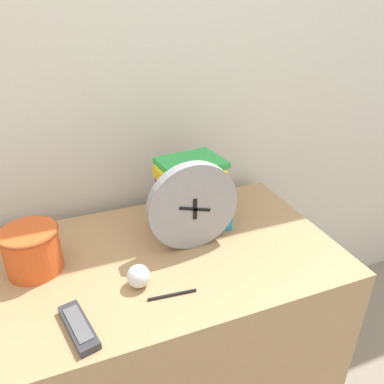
% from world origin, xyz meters
% --- Properties ---
extents(wall_back, '(6.00, 0.04, 2.40)m').
position_xyz_m(wall_back, '(0.00, 0.72, 1.20)').
color(wall_back, silver).
rests_on(wall_back, ground_plane).
extents(desk, '(1.20, 0.65, 0.74)m').
position_xyz_m(desk, '(0.00, 0.32, 0.37)').
color(desk, tan).
rests_on(desk, ground_plane).
extents(desk_clock, '(0.29, 0.04, 0.29)m').
position_xyz_m(desk_clock, '(0.16, 0.33, 0.89)').
color(desk_clock, '#99999E').
rests_on(desk_clock, desk).
extents(book_stack, '(0.26, 0.21, 0.24)m').
position_xyz_m(book_stack, '(0.21, 0.46, 0.85)').
color(book_stack, '#2D9ED1').
rests_on(book_stack, desk).
extents(basket, '(0.17, 0.17, 0.14)m').
position_xyz_m(basket, '(-0.31, 0.39, 0.82)').
color(basket, '#E05623').
rests_on(basket, desk).
extents(tv_remote, '(0.09, 0.17, 0.02)m').
position_xyz_m(tv_remote, '(-0.22, 0.11, 0.75)').
color(tv_remote, '#333338').
rests_on(tv_remote, desk).
extents(crumpled_paper_ball, '(0.06, 0.06, 0.06)m').
position_xyz_m(crumpled_paper_ball, '(-0.05, 0.21, 0.77)').
color(crumpled_paper_ball, white).
rests_on(crumpled_paper_ball, desk).
extents(pen, '(0.13, 0.02, 0.01)m').
position_xyz_m(pen, '(0.02, 0.13, 0.75)').
color(pen, black).
rests_on(pen, desk).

